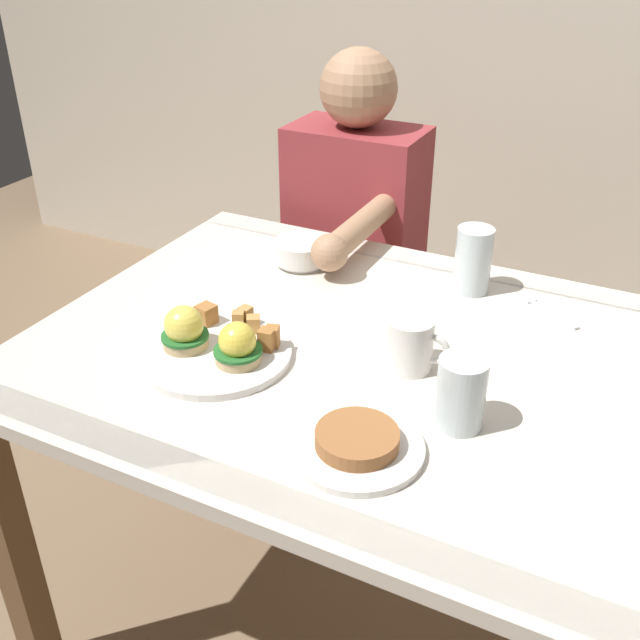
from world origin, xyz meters
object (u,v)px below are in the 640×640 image
at_px(fruit_bowl, 301,252).
at_px(diner_person, 351,243).
at_px(eggs_benedict_plate, 215,345).
at_px(fork, 544,309).
at_px(water_glass_near, 473,264).
at_px(water_glass_far, 460,397).
at_px(coffee_mug, 411,343).
at_px(side_plate, 357,444).
at_px(dining_table, 364,399).

relative_size(fruit_bowl, diner_person, 0.11).
height_order(eggs_benedict_plate, fruit_bowl, eggs_benedict_plate).
xyz_separation_m(fruit_bowl, fork, (0.52, 0.03, -0.03)).
height_order(water_glass_near, water_glass_far, water_glass_near).
bearing_deg(fruit_bowl, water_glass_near, 7.45).
relative_size(coffee_mug, water_glass_near, 0.81).
relative_size(water_glass_near, side_plate, 0.68).
bearing_deg(side_plate, coffee_mug, 92.39).
distance_m(dining_table, side_plate, 0.30).
distance_m(eggs_benedict_plate, water_glass_far, 0.44).
xyz_separation_m(eggs_benedict_plate, fruit_bowl, (-0.04, 0.40, 0.00)).
xyz_separation_m(dining_table, side_plate, (0.10, -0.26, 0.12)).
bearing_deg(dining_table, water_glass_near, 72.57).
xyz_separation_m(water_glass_far, side_plate, (-0.11, -0.13, -0.04)).
height_order(eggs_benedict_plate, fork, eggs_benedict_plate).
distance_m(dining_table, fork, 0.40).
xyz_separation_m(fruit_bowl, water_glass_far, (0.48, -0.39, 0.02)).
bearing_deg(fork, water_glass_far, -95.45).
bearing_deg(coffee_mug, water_glass_far, -42.97).
bearing_deg(eggs_benedict_plate, diner_person, 95.67).
distance_m(fork, water_glass_far, 0.43).
relative_size(water_glass_far, side_plate, 0.58).
distance_m(fruit_bowl, coffee_mug, 0.46).
xyz_separation_m(fruit_bowl, diner_person, (-0.03, 0.34, -0.12)).
relative_size(dining_table, coffee_mug, 10.78).
distance_m(coffee_mug, water_glass_far, 0.17).
bearing_deg(water_glass_near, diner_person, 144.16).
bearing_deg(fruit_bowl, dining_table, -44.30).
relative_size(eggs_benedict_plate, side_plate, 1.35).
height_order(eggs_benedict_plate, diner_person, diner_person).
xyz_separation_m(water_glass_near, side_plate, (0.00, -0.57, -0.05)).
bearing_deg(diner_person, fork, -28.80).
bearing_deg(coffee_mug, water_glass_near, 88.60).
relative_size(eggs_benedict_plate, water_glass_far, 2.32).
bearing_deg(eggs_benedict_plate, fruit_bowl, 96.08).
height_order(water_glass_near, diner_person, diner_person).
height_order(dining_table, coffee_mug, coffee_mug).
relative_size(coffee_mug, side_plate, 0.56).
distance_m(coffee_mug, fork, 0.36).
bearing_deg(dining_table, side_plate, -68.86).
xyz_separation_m(fork, water_glass_far, (-0.04, -0.43, 0.05)).
xyz_separation_m(coffee_mug, side_plate, (0.01, -0.24, -0.04)).
xyz_separation_m(dining_table, eggs_benedict_plate, (-0.23, -0.14, 0.13)).
height_order(eggs_benedict_plate, coffee_mug, coffee_mug).
bearing_deg(coffee_mug, dining_table, 170.01).
bearing_deg(side_plate, water_glass_far, 49.17).
bearing_deg(coffee_mug, fruit_bowl, 142.18).
xyz_separation_m(fruit_bowl, coffee_mug, (0.36, -0.28, 0.02)).
relative_size(water_glass_far, diner_person, 0.10).
height_order(fruit_bowl, water_glass_far, water_glass_far).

